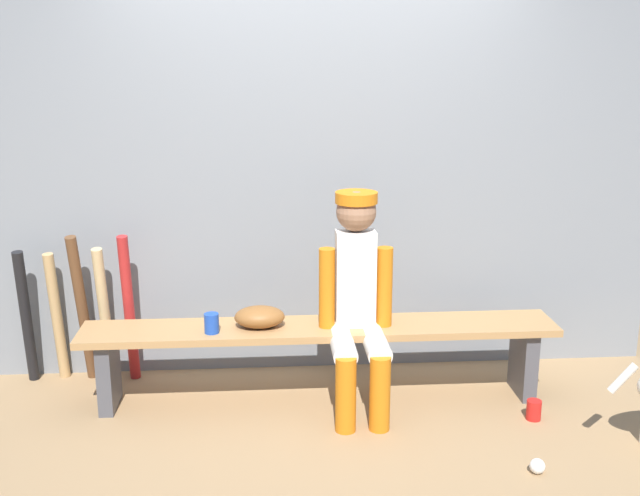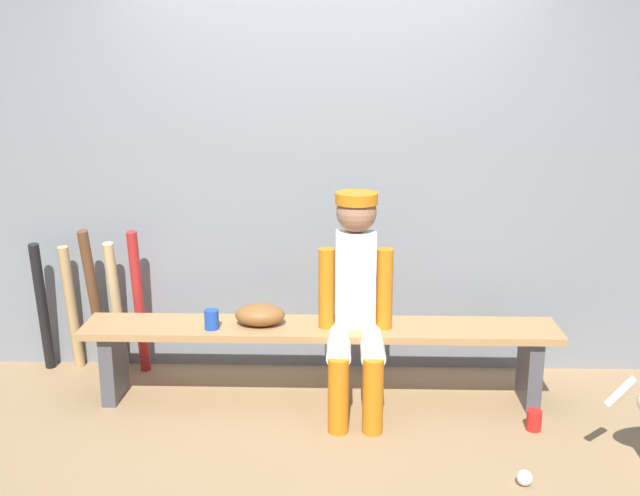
{
  "view_description": "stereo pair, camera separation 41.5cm",
  "coord_description": "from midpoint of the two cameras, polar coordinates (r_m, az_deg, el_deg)",
  "views": [
    {
      "loc": [
        -0.29,
        -4.01,
        1.94
      ],
      "look_at": [
        0.0,
        0.0,
        0.9
      ],
      "focal_mm": 42.66,
      "sensor_mm": 36.0,
      "label": 1
    },
    {
      "loc": [
        0.12,
        -4.02,
        1.94
      ],
      "look_at": [
        0.0,
        0.0,
        0.9
      ],
      "focal_mm": 42.66,
      "sensor_mm": 36.0,
      "label": 2
    }
  ],
  "objects": [
    {
      "name": "bat_wood_dark",
      "position": [
        4.78,
        -14.2,
        -3.95
      ],
      "size": [
        0.1,
        0.24,
        0.93
      ],
      "primitive_type": "cylinder",
      "rotation": [
        0.18,
        0.0,
        -0.16
      ],
      "color": "brown",
      "rests_on": "ground_plane"
    },
    {
      "name": "baseball_glove",
      "position": [
        4.27,
        -1.76,
        -5.08
      ],
      "size": [
        0.28,
        0.2,
        0.12
      ],
      "primitive_type": "ellipsoid",
      "color": "brown",
      "rests_on": "dugout_bench"
    },
    {
      "name": "bat_aluminum_red",
      "position": [
        4.7,
        -11.0,
        -4.11
      ],
      "size": [
        0.07,
        0.18,
        0.92
      ],
      "primitive_type": "cylinder",
      "rotation": [
        0.12,
        0.0,
        -0.06
      ],
      "color": "#B22323",
      "rests_on": "ground_plane"
    },
    {
      "name": "chainlink_fence",
      "position": [
        4.58,
        2.78,
        4.45
      ],
      "size": [
        4.25,
        0.03,
        2.28
      ],
      "primitive_type": "cube",
      "color": "gray",
      "rests_on": "ground_plane"
    },
    {
      "name": "cup_on_ground",
      "position": [
        4.32,
        18.5,
        -12.22
      ],
      "size": [
        0.08,
        0.08,
        0.11
      ],
      "primitive_type": "cylinder",
      "color": "red",
      "rests_on": "ground_plane"
    },
    {
      "name": "player_seated",
      "position": [
        4.12,
        5.59,
        -3.75
      ],
      "size": [
        0.41,
        0.55,
        1.21
      ],
      "color": "silver",
      "rests_on": "ground_plane"
    },
    {
      "name": "dugout_bench",
      "position": [
        4.32,
        2.77,
        -7.05
      ],
      "size": [
        2.67,
        0.36,
        0.45
      ],
      "color": "#AD7F4C",
      "rests_on": "ground_plane"
    },
    {
      "name": "cup_on_bench",
      "position": [
        4.23,
        -5.36,
        -5.4
      ],
      "size": [
        0.08,
        0.08,
        0.11
      ],
      "primitive_type": "cylinder",
      "color": "#1E47AD",
      "rests_on": "dugout_bench"
    },
    {
      "name": "bat_wood_natural",
      "position": [
        4.8,
        -12.67,
        -4.32
      ],
      "size": [
        0.07,
        0.21,
        0.84
      ],
      "primitive_type": "cylinder",
      "rotation": [
        0.17,
        0.0,
        -0.03
      ],
      "color": "tan",
      "rests_on": "ground_plane"
    },
    {
      "name": "bat_wood_tan",
      "position": [
        4.9,
        -15.86,
        -4.38
      ],
      "size": [
        0.09,
        0.16,
        0.81
      ],
      "primitive_type": "cylinder",
      "rotation": [
        0.11,
        0.0,
        -0.18
      ],
      "color": "tan",
      "rests_on": "ground_plane"
    },
    {
      "name": "ground_plane",
      "position": [
        4.46,
        2.71,
        -11.32
      ],
      "size": [
        30.0,
        30.0,
        0.0
      ],
      "primitive_type": "plane",
      "color": "#9E7A51"
    },
    {
      "name": "baseball",
      "position": [
        3.83,
        18.26,
        -16.14
      ],
      "size": [
        0.07,
        0.07,
        0.07
      ],
      "primitive_type": "sphere",
      "color": "white",
      "rests_on": "ground_plane"
    },
    {
      "name": "bat_aluminum_black",
      "position": [
        4.91,
        -17.87,
        -4.3
      ],
      "size": [
        0.07,
        0.17,
        0.83
      ],
      "primitive_type": "cylinder",
      "rotation": [
        0.12,
        0.0,
        0.06
      ],
      "color": "black",
      "rests_on": "ground_plane"
    }
  ]
}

